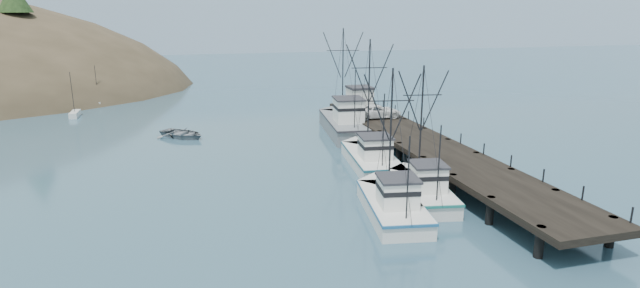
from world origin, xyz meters
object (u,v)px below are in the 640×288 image
at_px(pier_shed, 360,97).
at_px(motorboat, 182,137).
at_px(trawler_far, 370,157).
at_px(work_vessel, 345,123).
at_px(trawler_mid, 391,203).
at_px(pickup_truck, 378,111).
at_px(trawler_near, 421,188).
at_px(pier, 424,144).

relative_size(pier_shed, motorboat, 0.54).
height_order(trawler_far, work_vessel, work_vessel).
height_order(trawler_mid, pickup_truck, trawler_mid).
xyz_separation_m(trawler_near, trawler_mid, (-3.47, -2.21, -0.00)).
distance_m(trawler_near, pickup_truck, 21.20).
bearing_deg(trawler_mid, pier_shed, 74.43).
bearing_deg(pier_shed, motorboat, -174.96).
xyz_separation_m(pier, trawler_near, (-4.88, -9.28, -0.87)).
bearing_deg(work_vessel, trawler_far, -97.76).
bearing_deg(pier_shed, pier, -89.56).
relative_size(work_vessel, pickup_truck, 2.70).
distance_m(trawler_mid, trawler_far, 11.79).
bearing_deg(pier, work_vessel, 106.05).
height_order(pier, motorboat, pier).
bearing_deg(motorboat, trawler_near, -99.50).
relative_size(pier, pier_shed, 13.75).
bearing_deg(work_vessel, pier, -73.95).
xyz_separation_m(pier, trawler_far, (-5.57, -0.03, -0.87)).
bearing_deg(trawler_near, trawler_mid, -147.55).
relative_size(trawler_near, pier_shed, 3.32).
relative_size(pier_shed, pickup_truck, 0.57).
xyz_separation_m(pier, pickup_truck, (-0.30, 11.32, 1.09)).
distance_m(trawler_near, motorboat, 30.94).
bearing_deg(pickup_truck, motorboat, 78.60).
height_order(trawler_near, motorboat, trawler_near).
distance_m(pier, trawler_far, 5.64).
height_order(pier, trawler_mid, trawler_mid).
height_order(pier, work_vessel, work_vessel).
relative_size(pier, trawler_near, 4.14).
xyz_separation_m(trawler_near, trawler_far, (-0.69, 9.25, 0.00)).
relative_size(work_vessel, pier_shed, 4.72).
relative_size(trawler_mid, motorboat, 1.85).
bearing_deg(motorboat, pier, -79.86).
relative_size(trawler_mid, trawler_far, 0.90).
relative_size(trawler_mid, work_vessel, 0.72).
bearing_deg(pier_shed, trawler_mid, -105.57).
height_order(pier_shed, motorboat, pier_shed).
bearing_deg(trawler_far, motorboat, 136.86).
bearing_deg(trawler_near, motorboat, 125.15).
bearing_deg(work_vessel, motorboat, 171.32).
bearing_deg(pier_shed, trawler_far, -106.76).
bearing_deg(pier_shed, trawler_near, -99.86).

